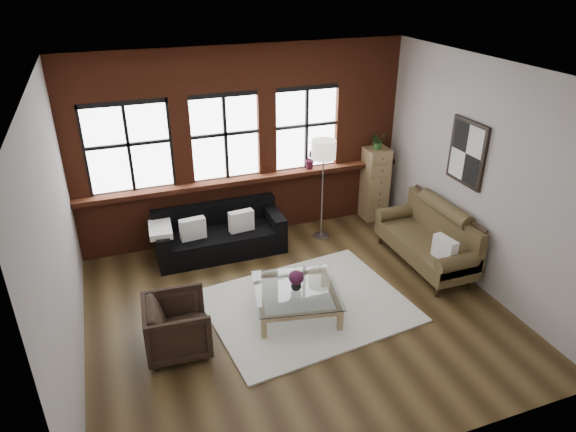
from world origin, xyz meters
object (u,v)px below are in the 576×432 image
object	(u,v)px
armchair	(178,326)
floor_lamp	(322,187)
dark_sofa	(220,232)
coffee_table	(296,301)
vintage_settee	(426,236)
drawer_chest	(375,184)
vase	(296,285)

from	to	relation	value
armchair	floor_lamp	distance (m)	3.51
dark_sofa	coffee_table	bearing A→B (deg)	-72.93
vintage_settee	coffee_table	xyz separation A→B (m)	(-2.31, -0.46, -0.33)
armchair	drawer_chest	world-z (taller)	drawer_chest
vase	floor_lamp	xyz separation A→B (m)	(1.17, 1.83, 0.51)
armchair	vase	bearing A→B (deg)	-78.79
dark_sofa	armchair	bearing A→B (deg)	-115.67
armchair	floor_lamp	size ratio (longest dim) A/B	0.41
coffee_table	floor_lamp	bearing A→B (deg)	57.55
vase	floor_lamp	distance (m)	2.23
coffee_table	vase	distance (m)	0.26
vintage_settee	coffee_table	distance (m)	2.38
vase	vintage_settee	bearing A→B (deg)	11.15
vintage_settee	armchair	bearing A→B (deg)	-170.33
vintage_settee	armchair	world-z (taller)	vintage_settee
floor_lamp	coffee_table	bearing A→B (deg)	-122.45
vintage_settee	vase	size ratio (longest dim) A/B	12.64
dark_sofa	armchair	xyz separation A→B (m)	(-1.03, -2.14, -0.02)
armchair	coffee_table	bearing A→B (deg)	-78.79
armchair	vase	distance (m)	1.63
floor_lamp	drawer_chest	bearing A→B (deg)	17.51
armchair	floor_lamp	xyz separation A→B (m)	(2.78, 2.05, 0.60)
dark_sofa	drawer_chest	bearing A→B (deg)	5.62
floor_lamp	armchair	bearing A→B (deg)	-143.67
vase	dark_sofa	bearing A→B (deg)	107.07
vintage_settee	dark_sofa	bearing A→B (deg)	153.19
coffee_table	drawer_chest	bearing A→B (deg)	43.01
vintage_settee	drawer_chest	bearing A→B (deg)	87.99
dark_sofa	vase	distance (m)	2.01
dark_sofa	floor_lamp	bearing A→B (deg)	-2.92
armchair	floor_lamp	world-z (taller)	floor_lamp
armchair	drawer_chest	size ratio (longest dim) A/B	0.58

